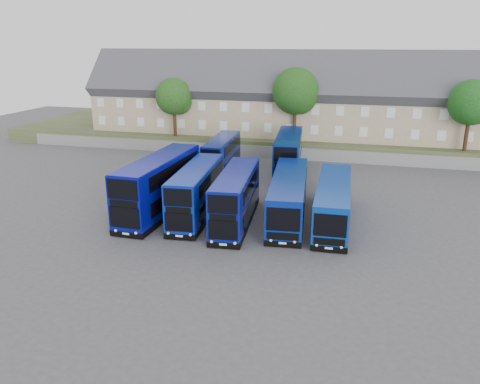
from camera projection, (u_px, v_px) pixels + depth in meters
name	position (u px, v px, depth m)	size (l,w,h in m)	color
ground	(221.00, 228.00, 37.29)	(120.00, 120.00, 0.00)	#48484D
retaining_wall	(276.00, 152.00, 59.15)	(70.00, 0.40, 1.50)	slate
earth_bank	(289.00, 136.00, 68.27)	(80.00, 20.00, 2.00)	#434828
terrace_row	(330.00, 102.00, 61.42)	(66.00, 10.40, 11.20)	tan
dd_front_left	(159.00, 186.00, 39.95)	(3.10, 12.14, 4.80)	#070B88
dd_front_mid	(197.00, 193.00, 39.10)	(3.34, 10.78, 4.22)	#08219D
dd_front_right	(236.00, 199.00, 37.66)	(3.39, 10.79, 4.22)	#071286
dd_rear_left	(222.00, 156.00, 52.06)	(2.85, 10.04, 3.94)	navy
dd_rear_right	(288.00, 155.00, 51.42)	(3.67, 11.47, 4.48)	navy
coach_east_a	(288.00, 197.00, 39.09)	(3.99, 13.16, 3.55)	navy
coach_east_b	(333.00, 203.00, 37.93)	(3.01, 12.42, 3.37)	#0838A0
tree_west	(175.00, 98.00, 61.57)	(4.80, 4.80, 7.65)	#382314
tree_mid	(297.00, 93.00, 57.85)	(5.76, 5.76, 9.18)	#382314
tree_east	(472.00, 104.00, 52.76)	(5.12, 5.12, 8.16)	#382314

